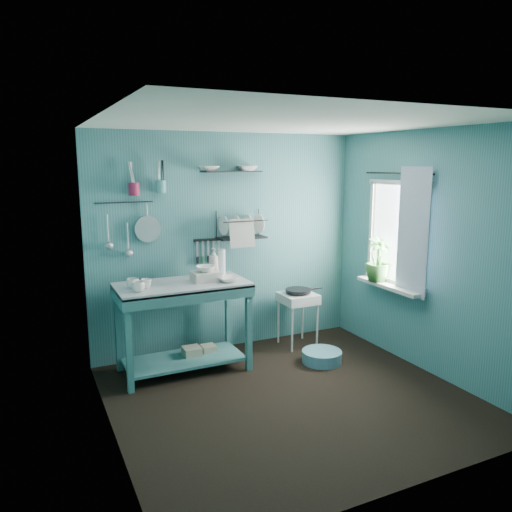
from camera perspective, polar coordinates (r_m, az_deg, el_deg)
name	(u,v)px	position (r m, az deg, el deg)	size (l,w,h in m)	color
floor	(290,397)	(4.86, 3.90, -15.81)	(3.20, 3.20, 0.00)	black
ceiling	(294,122)	(4.37, 4.33, 15.02)	(3.20, 3.20, 0.00)	silver
wall_back	(228,243)	(5.78, -3.21, 1.52)	(3.20, 3.20, 0.00)	#366B6F
wall_front	(410,311)	(3.27, 17.17, -6.07)	(3.20, 3.20, 0.00)	#366B6F
wall_left	(107,285)	(3.94, -16.67, -3.24)	(3.00, 3.00, 0.00)	#366B6F
wall_right	(428,253)	(5.41, 19.05, 0.32)	(3.00, 3.00, 0.00)	#366B6F
work_counter	(183,327)	(5.30, -8.30, -8.06)	(1.34, 0.67, 0.95)	#346D6E
mug_left	(138,287)	(4.90, -13.29, -3.44)	(0.12, 0.12, 0.10)	white
mug_mid	(146,284)	(5.01, -12.41, -3.11)	(0.10, 0.10, 0.09)	white
mug_right	(133,283)	(5.05, -13.90, -3.06)	(0.12, 0.12, 0.10)	white
wash_tub	(206,276)	(5.22, -5.76, -2.33)	(0.28, 0.22, 0.10)	#B8B1A8
tub_bowl	(206,269)	(5.20, -5.78, -1.46)	(0.20, 0.20, 0.06)	white
soap_bottle	(214,262)	(5.46, -4.88, -0.67)	(0.12, 0.12, 0.30)	#B8B1A8
water_bottle	(221,262)	(5.51, -3.97, -0.65)	(0.09, 0.09, 0.28)	silver
counter_bowl	(228,279)	(5.17, -3.18, -2.67)	(0.22, 0.22, 0.05)	white
hotplate_stand	(298,319)	(6.02, 4.78, -7.24)	(0.40, 0.40, 0.64)	beige
frying_pan	(298,291)	(5.93, 4.83, -3.95)	(0.30, 0.30, 0.04)	black
knife_strip	(208,240)	(5.65, -5.55, 1.85)	(0.32, 0.02, 0.03)	black
dish_rack	(242,225)	(5.68, -1.66, 3.61)	(0.55, 0.24, 0.32)	black
upper_shelf	(232,172)	(5.62, -2.80, 9.62)	(0.70, 0.18, 0.01)	black
shelf_bowl_left	(209,172)	(5.53, -5.41, 9.57)	(0.22, 0.22, 0.05)	white
shelf_bowl_right	(247,168)	(5.70, -1.01, 10.03)	(0.23, 0.23, 0.06)	white
utensil_cup_magenta	(134,189)	(5.33, -13.78, 7.44)	(0.11, 0.11, 0.13)	#9D1D41
utensil_cup_teal	(161,187)	(5.39, -10.83, 7.79)	(0.11, 0.11, 0.13)	teal
colander	(148,229)	(5.42, -12.27, 3.04)	(0.28, 0.28, 0.03)	#ACAFB4
ladle_outer	(108,229)	(5.35, -16.58, 2.97)	(0.01, 0.01, 0.30)	#ACAFB4
ladle_inner	(128,237)	(5.40, -14.46, 2.13)	(0.01, 0.01, 0.30)	#ACAFB4
hook_rail	(124,202)	(5.37, -14.85, 5.94)	(0.01, 0.01, 0.60)	black
window_glass	(398,233)	(5.70, 15.88, 2.52)	(1.10, 1.10, 0.00)	white
windowsill	(389,286)	(5.75, 14.95, -3.34)	(0.16, 0.95, 0.04)	beige
curtain	(413,232)	(5.43, 17.47, 2.59)	(1.35, 1.35, 0.00)	silver
curtain_rod	(398,173)	(5.62, 15.87, 9.07)	(0.02, 0.02, 1.05)	black
potted_plant	(378,260)	(5.82, 13.75, -0.40)	(0.28, 0.28, 0.50)	#326829
storage_tin_large	(192,357)	(5.50, -7.34, -11.38)	(0.18, 0.18, 0.22)	gray
storage_tin_small	(209,354)	(5.59, -5.45, -11.08)	(0.15, 0.15, 0.20)	gray
floor_basin	(322,357)	(5.64, 7.53, -11.32)	(0.44, 0.44, 0.13)	teal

